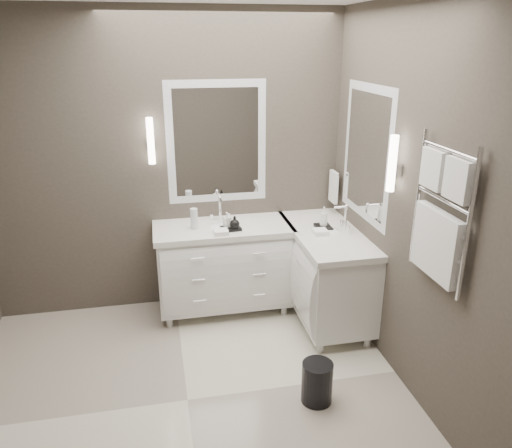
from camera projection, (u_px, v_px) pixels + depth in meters
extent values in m
cube|color=silver|center=(188.00, 401.00, 3.56)|extent=(3.20, 3.00, 0.01)
cube|color=#423C35|center=(167.00, 166.00, 4.48)|extent=(3.20, 0.01, 2.70)
cube|color=#423C35|center=(203.00, 370.00, 1.71)|extent=(3.20, 0.01, 2.70)
cube|color=#423C35|center=(414.00, 206.00, 3.40)|extent=(0.01, 3.00, 2.70)
cube|color=white|center=(224.00, 266.00, 4.62)|extent=(1.20, 0.55, 0.70)
cube|color=silver|center=(223.00, 228.00, 4.49)|extent=(1.24, 0.59, 0.05)
ellipsoid|color=white|center=(223.00, 230.00, 4.49)|extent=(0.36, 0.28, 0.12)
cylinder|color=white|center=(220.00, 208.00, 4.59)|extent=(0.02, 0.02, 0.22)
cube|color=white|center=(325.00, 273.00, 4.49)|extent=(0.55, 1.20, 0.70)
cube|color=silver|center=(327.00, 234.00, 4.36)|extent=(0.59, 1.24, 0.05)
ellipsoid|color=white|center=(327.00, 235.00, 4.36)|extent=(0.36, 0.28, 0.12)
cylinder|color=white|center=(345.00, 218.00, 4.34)|extent=(0.02, 0.02, 0.22)
cube|color=white|center=(217.00, 143.00, 4.48)|extent=(0.90, 0.02, 1.10)
cube|color=white|center=(217.00, 143.00, 4.48)|extent=(0.77, 0.02, 0.96)
cube|color=white|center=(366.00, 153.00, 4.06)|extent=(0.02, 0.90, 1.10)
cube|color=white|center=(366.00, 153.00, 4.06)|extent=(0.02, 0.90, 0.96)
cube|color=white|center=(151.00, 147.00, 4.31)|extent=(0.05, 0.05, 0.10)
cylinder|color=white|center=(151.00, 141.00, 4.29)|extent=(0.06, 0.06, 0.40)
cube|color=white|center=(392.00, 171.00, 3.52)|extent=(0.05, 0.05, 0.10)
cylinder|color=white|center=(392.00, 164.00, 3.50)|extent=(0.06, 0.06, 0.40)
cylinder|color=white|center=(335.00, 172.00, 4.67)|extent=(0.02, 0.22, 0.02)
cube|color=white|center=(334.00, 187.00, 4.72)|extent=(0.03, 0.17, 0.30)
cylinder|color=white|center=(469.00, 227.00, 2.74)|extent=(0.03, 0.03, 0.90)
cylinder|color=white|center=(418.00, 198.00, 3.24)|extent=(0.03, 0.03, 0.90)
cube|color=white|center=(459.00, 180.00, 2.79)|extent=(0.06, 0.22, 0.24)
cube|color=white|center=(434.00, 169.00, 3.03)|extent=(0.06, 0.22, 0.24)
cube|color=white|center=(436.00, 244.00, 3.06)|extent=(0.06, 0.46, 0.42)
cylinder|color=black|center=(317.00, 382.00, 3.51)|extent=(0.22, 0.22, 0.31)
cube|color=black|center=(231.00, 228.00, 4.38)|extent=(0.18, 0.15, 0.03)
cube|color=black|center=(323.00, 227.00, 4.40)|extent=(0.14, 0.18, 0.03)
cylinder|color=silver|center=(194.00, 219.00, 4.37)|extent=(0.07, 0.07, 0.19)
imported|color=white|center=(227.00, 220.00, 4.36)|extent=(0.07, 0.07, 0.13)
imported|color=black|center=(235.00, 222.00, 4.33)|extent=(0.10, 0.10, 0.11)
imported|color=white|center=(324.00, 217.00, 4.37)|extent=(0.09, 0.09, 0.17)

